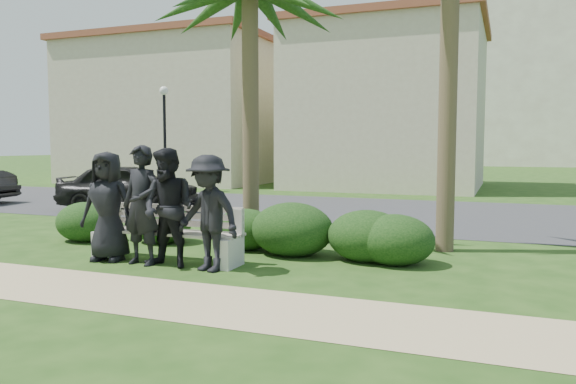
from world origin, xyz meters
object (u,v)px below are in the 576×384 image
man_c (169,208)px  man_a (108,206)px  park_bench (168,237)px  car_a (129,187)px  man_d (208,213)px  street_lamp (165,120)px  man_b (142,205)px

man_c → man_a: bearing=-179.8°
park_bench → car_a: bearing=130.9°
man_c → man_d: man_c is taller
man_d → car_a: size_ratio=0.44×
street_lamp → man_d: 15.32m
man_b → man_a: bearing=-179.6°
park_bench → man_b: 0.69m
park_bench → man_c: 0.70m
man_d → car_a: 8.51m
park_bench → man_d: 1.15m
man_a → man_b: man_b is taller
man_b → man_c: 0.52m
man_d → car_a: (-6.01, 6.02, -0.19)m
man_b → car_a: 7.68m
street_lamp → man_a: (7.00, -12.19, -2.04)m
street_lamp → man_d: size_ratio=2.44×
park_bench → man_c: man_c is taller
man_a → man_d: size_ratio=1.02×
street_lamp → man_b: street_lamp is taller
street_lamp → car_a: bearing=-65.0°
park_bench → street_lamp: bearing=122.9°
man_a → man_c: size_ratio=0.97×
man_c → man_d: size_ratio=1.06×
street_lamp → man_b: 14.61m
street_lamp → man_a: bearing=-60.1°
street_lamp → man_c: (8.23, -12.27, -2.01)m
man_b → man_c: size_ratio=1.02×
park_bench → man_a: 1.11m
street_lamp → man_a: 14.21m
man_a → car_a: (-4.08, 5.94, -0.21)m
man_a → car_a: bearing=115.6°
street_lamp → man_a: size_ratio=2.39×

